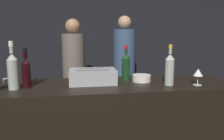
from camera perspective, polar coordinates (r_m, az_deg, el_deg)
wall_back_chalkboard at (r=4.20m, az=-4.75°, el=7.67°), size 6.40×0.06×2.80m
bar_counter at (r=2.15m, az=0.14°, el=-17.84°), size 2.16×0.66×1.08m
ice_bin_with_bottles at (r=1.97m, az=-5.17°, el=-1.48°), size 0.41×0.26×0.13m
bowl_white at (r=2.07m, az=7.72°, el=-2.05°), size 0.17×0.17×0.06m
wine_glass at (r=2.03m, az=21.57°, el=-0.73°), size 0.08×0.08×0.15m
candle_votive at (r=2.12m, az=-25.50°, el=-2.76°), size 0.08×0.08×0.06m
rose_wine_bottle at (r=1.95m, az=14.81°, el=0.36°), size 0.08×0.08×0.35m
red_wine_bottle_black_foil at (r=1.94m, az=-21.53°, el=-0.24°), size 0.07×0.07×0.33m
white_wine_bottle at (r=1.91m, az=-24.49°, el=-0.01°), size 0.08×0.08×0.39m
red_wine_bottle_burgundy at (r=2.10m, az=3.65°, el=1.15°), size 0.08×0.08×0.34m
person_in_hoodie at (r=3.25m, az=-9.91°, el=-0.40°), size 0.33×0.33×1.74m
person_blond_tee at (r=3.52m, az=3.18°, el=1.03°), size 0.36×0.36×1.81m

